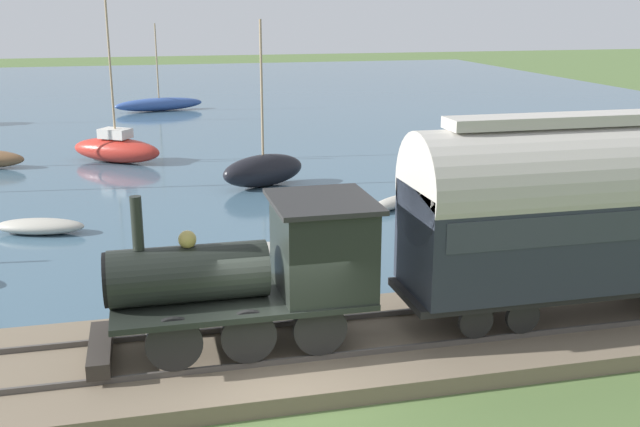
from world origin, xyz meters
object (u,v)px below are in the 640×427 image
at_px(rowboat_far_out, 40,226).
at_px(passenger_coach, 589,205).
at_px(sailboat_red, 116,148).
at_px(rowboat_near_shore, 252,251).
at_px(sailboat_black, 263,170).
at_px(steam_locomotive, 267,264).
at_px(rowboat_off_pier, 393,203).
at_px(sailboat_blue, 159,104).

bearing_deg(rowboat_far_out, passenger_coach, -115.22).
height_order(sailboat_red, rowboat_near_shore, sailboat_red).
xyz_separation_m(passenger_coach, sailboat_black, (15.65, 4.86, -2.26)).
relative_size(steam_locomotive, rowboat_off_pier, 2.23).
distance_m(rowboat_far_out, rowboat_off_pier, 12.36).
xyz_separation_m(steam_locomotive, sailboat_blue, (39.88, 0.99, -1.69)).
xyz_separation_m(sailboat_black, sailboat_red, (6.51, 6.02, -0.03)).
xyz_separation_m(sailboat_black, rowboat_far_out, (-4.88, 8.25, -0.44)).
xyz_separation_m(sailboat_blue, rowboat_off_pier, (-28.78, -7.57, -0.28)).
xyz_separation_m(rowboat_far_out, rowboat_off_pier, (0.33, -12.36, -0.05)).
relative_size(sailboat_black, sailboat_blue, 1.07).
bearing_deg(rowboat_off_pier, rowboat_near_shore, 88.88).
height_order(passenger_coach, sailboat_black, sailboat_black).
height_order(sailboat_black, rowboat_near_shore, sailboat_black).
distance_m(sailboat_red, rowboat_far_out, 11.61).
bearing_deg(rowboat_near_shore, sailboat_red, 12.01).
bearing_deg(rowboat_off_pier, sailboat_black, 4.54).
bearing_deg(steam_locomotive, sailboat_red, 9.10).
bearing_deg(steam_locomotive, sailboat_blue, 1.42).
relative_size(sailboat_red, rowboat_off_pier, 3.11).
relative_size(steam_locomotive, rowboat_near_shore, 2.10).
bearing_deg(rowboat_off_pier, rowboat_far_out, 53.98).
height_order(passenger_coach, sailboat_red, sailboat_red).
xyz_separation_m(steam_locomotive, rowboat_off_pier, (11.10, -6.58, -1.97)).
xyz_separation_m(sailboat_red, rowboat_near_shore, (-15.44, -4.19, -0.45)).
bearing_deg(sailboat_black, steam_locomotive, 148.83).
xyz_separation_m(passenger_coach, sailboat_red, (22.16, 10.88, -2.29)).
relative_size(steam_locomotive, sailboat_red, 0.72).
bearing_deg(sailboat_black, sailboat_blue, -14.05).
distance_m(steam_locomotive, sailboat_black, 15.92).
xyz_separation_m(passenger_coach, rowboat_near_shore, (6.72, 6.69, -2.75)).
height_order(sailboat_red, rowboat_far_out, sailboat_red).
bearing_deg(passenger_coach, rowboat_off_pier, 3.85).
bearing_deg(rowboat_far_out, sailboat_black, -45.20).
xyz_separation_m(steam_locomotive, passenger_coach, (0.00, -7.33, 0.78)).
bearing_deg(sailboat_blue, rowboat_far_out, 158.20).
height_order(passenger_coach, rowboat_near_shore, passenger_coach).
distance_m(steam_locomotive, rowboat_far_out, 12.38).
relative_size(passenger_coach, rowboat_far_out, 2.82).
relative_size(sailboat_red, rowboat_far_out, 2.63).
relative_size(rowboat_near_shore, rowboat_off_pier, 1.06).
relative_size(sailboat_black, rowboat_off_pier, 2.58).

